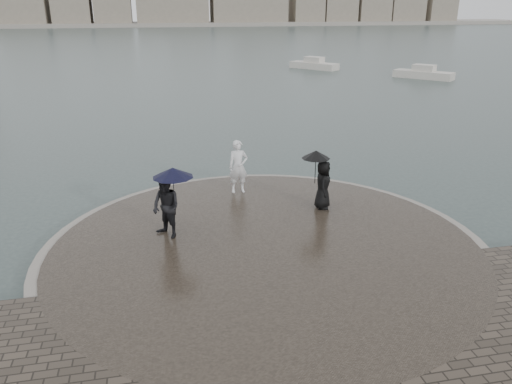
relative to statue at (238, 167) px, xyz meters
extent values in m
plane|color=#2B3835|center=(0.00, -7.79, -1.30)|extent=(400.00, 400.00, 0.00)
cylinder|color=gray|center=(0.00, -4.29, -1.14)|extent=(12.50, 12.50, 0.32)
cylinder|color=#2D261E|center=(0.00, -4.29, -1.12)|extent=(11.90, 11.90, 0.36)
imported|color=silver|center=(0.00, 0.00, 0.00)|extent=(0.69, 0.46, 1.88)
imported|color=black|center=(-2.65, -3.19, -0.03)|extent=(1.10, 1.13, 1.83)
cylinder|color=black|center=(-2.40, -3.09, 0.41)|extent=(0.02, 0.02, 0.90)
cone|color=black|center=(-2.40, -3.09, 0.96)|extent=(1.16, 1.16, 0.28)
imported|color=black|center=(2.43, -2.06, -0.14)|extent=(0.75, 0.91, 1.61)
cylinder|color=black|center=(2.18, -1.96, 0.36)|extent=(0.02, 0.02, 0.90)
cone|color=black|center=(2.18, -1.96, 0.88)|extent=(0.93, 0.93, 0.26)
cube|color=gray|center=(0.00, 155.21, -0.70)|extent=(260.00, 20.00, 1.20)
cube|color=gray|center=(-37.00, 152.21, 4.70)|extent=(12.00, 10.00, 12.00)
cube|color=gray|center=(-24.00, 152.21, 3.70)|extent=(11.00, 10.00, 10.00)
cube|color=gray|center=(-12.00, 152.21, 4.20)|extent=(11.00, 10.00, 11.00)
cube|color=gray|center=(0.00, 152.21, 3.20)|extent=(10.00, 10.00, 9.00)
cube|color=gray|center=(11.00, 152.21, 4.70)|extent=(12.00, 10.00, 12.00)
cube|color=gray|center=(24.00, 152.21, 3.70)|extent=(11.00, 10.00, 10.00)
cube|color=gray|center=(36.00, 152.21, 5.20)|extent=(13.00, 10.00, 13.00)
cube|color=gray|center=(50.00, 152.21, 3.20)|extent=(10.00, 10.00, 9.00)
cube|color=gray|center=(61.00, 152.21, 4.20)|extent=(11.00, 10.00, 11.00)
cube|color=gray|center=(73.00, 152.21, 3.70)|extent=(11.00, 10.00, 10.00)
cube|color=gray|center=(85.00, 152.21, 4.70)|extent=(12.00, 10.00, 12.00)
cube|color=gray|center=(98.00, 152.21, 3.20)|extent=(10.00, 10.00, 9.00)
cube|color=beige|center=(22.82, 27.51, -1.05)|extent=(4.79, 5.22, 0.90)
cube|color=beige|center=(22.82, 27.51, -0.45)|extent=(2.21, 2.30, 0.90)
cube|color=beige|center=(14.96, 36.84, -1.05)|extent=(4.68, 5.30, 0.90)
cube|color=beige|center=(14.96, 36.84, -0.45)|extent=(2.18, 2.31, 0.90)
camera|label=1|loc=(-2.87, -16.53, 5.38)|focal=35.00mm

